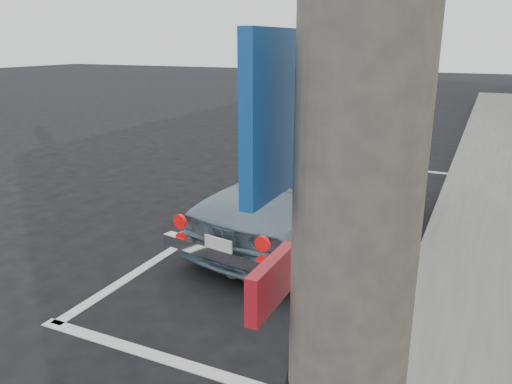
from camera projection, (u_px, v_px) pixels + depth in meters
ground at (173, 320)px, 4.45m from camera, size 80.00×80.00×0.00m
pline_rear at (190, 367)px, 3.82m from camera, size 3.00×0.12×0.01m
pline_front at (380, 167)px, 9.88m from camera, size 3.00×0.12×0.01m
pline_side at (237, 209)px, 7.42m from camera, size 0.12×7.00×0.01m
retro_coupe at (314, 184)px, 6.31m from camera, size 2.20×4.07×1.31m
cat at (234, 268)px, 5.23m from camera, size 0.31×0.42×0.24m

